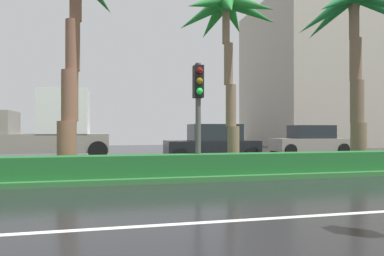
# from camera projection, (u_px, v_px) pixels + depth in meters

# --- Properties ---
(palm_tree_centre) EXTENTS (3.73, 3.62, 6.86)m
(palm_tree_centre) POSITION_uv_depth(u_px,v_px,m) (74.00, 1.00, 10.91)
(palm_tree_centre) COLOR brown
(palm_tree_centre) RESTS_ON median_strip
(palm_tree_centre_right) EXTENTS (3.62, 3.57, 6.27)m
(palm_tree_centre_right) POSITION_uv_depth(u_px,v_px,m) (227.00, 20.00, 12.00)
(palm_tree_centre_right) COLOR #7A624A
(palm_tree_centre_right) RESTS_ON median_strip
(palm_tree_mid_right) EXTENTS (4.60, 4.53, 6.86)m
(palm_tree_mid_right) POSITION_uv_depth(u_px,v_px,m) (355.00, 23.00, 13.03)
(palm_tree_mid_right) COLOR brown
(palm_tree_mid_right) RESTS_ON median_strip
(traffic_signal_median_right) EXTENTS (0.28, 0.43, 3.29)m
(traffic_signal_median_right) POSITION_uv_depth(u_px,v_px,m) (198.00, 98.00, 10.29)
(traffic_signal_median_right) COLOR #4C4C47
(traffic_signal_median_right) RESTS_ON median_strip
(box_truck_lead) EXTENTS (6.40, 2.64, 3.46)m
(box_truck_lead) POSITION_uv_depth(u_px,v_px,m) (44.00, 128.00, 17.16)
(box_truck_lead) COLOR gray
(box_truck_lead) RESTS_ON ground_plane
(car_in_traffic_second) EXTENTS (4.30, 2.02, 1.72)m
(car_in_traffic_second) POSITION_uv_depth(u_px,v_px,m) (213.00, 143.00, 16.23)
(car_in_traffic_second) COLOR black
(car_in_traffic_second) RESTS_ON ground_plane
(car_in_traffic_third) EXTENTS (4.30, 2.02, 1.72)m
(car_in_traffic_third) POSITION_uv_depth(u_px,v_px,m) (310.00, 141.00, 20.31)
(car_in_traffic_third) COLOR gray
(car_in_traffic_third) RESTS_ON ground_plane
(building_far_right) EXTENTS (17.81, 11.58, 13.11)m
(building_far_right) POSITION_uv_depth(u_px,v_px,m) (347.00, 77.00, 33.78)
(building_far_right) COLOR #A89E8E
(building_far_right) RESTS_ON ground_plane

